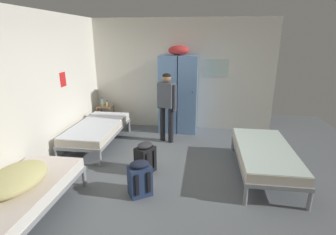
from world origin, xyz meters
name	(u,v)px	position (x,y,z in m)	size (l,w,h in m)	color
ground_plane	(166,175)	(0.00, 0.00, 0.00)	(7.93, 7.93, 0.00)	slate
room_backdrop	(119,83)	(-1.16, 1.20, 1.35)	(4.50, 5.02, 2.70)	silver
locker_bank	(178,93)	(-0.03, 2.20, 0.97)	(0.90, 0.55, 2.07)	#6B93C6
shelf_unit	(106,114)	(-1.89, 2.19, 0.35)	(0.38, 0.30, 0.57)	#99704C
bed_right	(265,154)	(1.64, 0.27, 0.38)	(0.90, 1.90, 0.49)	gray
bed_left_front	(16,197)	(-1.64, -1.44, 0.38)	(0.90, 1.90, 0.49)	gray
bed_left_rear	(97,129)	(-1.64, 1.04, 0.38)	(0.90, 1.90, 0.49)	gray
bedding_heap	(16,178)	(-1.62, -1.40, 0.62)	(0.61, 0.87, 0.26)	#D1C67F
person_traveler	(167,101)	(-0.20, 1.48, 0.92)	(0.45, 0.31, 1.53)	black
water_bottle	(102,102)	(-1.97, 2.21, 0.67)	(0.07, 0.07, 0.22)	silver
lotion_bottle	(107,104)	(-1.82, 2.15, 0.64)	(0.05, 0.05, 0.16)	beige
backpack_navy	(140,179)	(-0.30, -0.61, 0.26)	(0.40, 0.41, 0.55)	navy
backpack_black	(145,158)	(-0.38, 0.06, 0.26)	(0.41, 0.40, 0.55)	black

